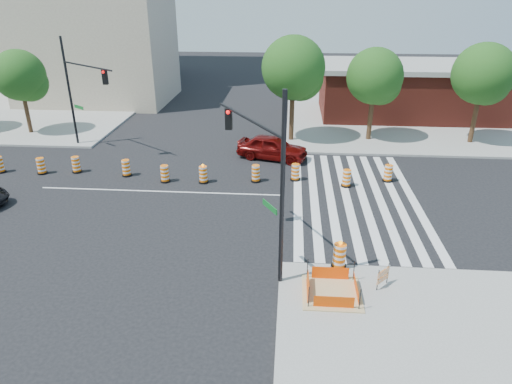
# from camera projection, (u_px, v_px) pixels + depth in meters

# --- Properties ---
(ground) EXTENTS (120.00, 120.00, 0.00)m
(ground) POSITION_uv_depth(u_px,v_px,m) (161.00, 191.00, 26.02)
(ground) COLOR black
(ground) RESTS_ON ground
(sidewalk_ne) EXTENTS (22.00, 22.00, 0.15)m
(sidewalk_ne) POSITION_uv_depth(u_px,v_px,m) (410.00, 115.00, 41.08)
(sidewalk_ne) COLOR gray
(sidewalk_ne) RESTS_ON ground
(sidewalk_nw) EXTENTS (22.00, 22.00, 0.15)m
(sidewalk_nw) POSITION_uv_depth(u_px,v_px,m) (26.00, 108.00, 43.60)
(sidewalk_nw) COLOR gray
(sidewalk_nw) RESTS_ON ground
(crosswalk_east) EXTENTS (6.75, 13.50, 0.01)m
(crosswalk_east) POSITION_uv_depth(u_px,v_px,m) (355.00, 198.00, 25.26)
(crosswalk_east) COLOR silver
(crosswalk_east) RESTS_ON ground
(lane_centerline) EXTENTS (14.00, 0.12, 0.01)m
(lane_centerline) POSITION_uv_depth(u_px,v_px,m) (161.00, 191.00, 26.02)
(lane_centerline) COLOR silver
(lane_centerline) RESTS_ON ground
(excavation_pit) EXTENTS (2.20, 2.20, 0.90)m
(excavation_pit) POSITION_uv_depth(u_px,v_px,m) (332.00, 292.00, 17.13)
(excavation_pit) COLOR tan
(excavation_pit) RESTS_ON ground
(brick_storefront) EXTENTS (16.50, 8.50, 4.60)m
(brick_storefront) POSITION_uv_depth(u_px,v_px,m) (413.00, 90.00, 40.16)
(brick_storefront) COLOR maroon
(brick_storefront) RESTS_ON ground
(beige_midrise) EXTENTS (14.00, 10.00, 10.00)m
(beige_midrise) POSITION_uv_depth(u_px,v_px,m) (96.00, 49.00, 44.78)
(beige_midrise) COLOR tan
(beige_midrise) RESTS_ON ground
(red_coupe) EXTENTS (5.06, 3.09, 1.61)m
(red_coupe) POSITION_uv_depth(u_px,v_px,m) (272.00, 147.00, 30.64)
(red_coupe) COLOR #550807
(red_coupe) RESTS_ON ground
(signal_pole_se) EXTENTS (3.01, 4.95, 7.50)m
(signal_pole_se) POSITION_uv_depth(u_px,v_px,m) (263.00, 162.00, 17.35)
(signal_pole_se) COLOR black
(signal_pole_se) RESTS_ON ground
(signal_pole_nw) EXTENTS (4.67, 3.44, 7.50)m
(signal_pole_nw) POSITION_uv_depth(u_px,v_px,m) (80.00, 85.00, 30.83)
(signal_pole_nw) COLOR black
(signal_pole_nw) RESTS_ON ground
(pit_drum) EXTENTS (0.64, 0.64, 1.25)m
(pit_drum) POSITION_uv_depth(u_px,v_px,m) (339.00, 256.00, 18.54)
(pit_drum) COLOR black
(pit_drum) RESTS_ON ground
(barricade) EXTENTS (0.54, 0.58, 0.90)m
(barricade) POSITION_uv_depth(u_px,v_px,m) (383.00, 276.00, 17.36)
(barricade) COLOR #FC6A05
(barricade) RESTS_ON ground
(tree_north_b) EXTENTS (3.81, 3.81, 6.48)m
(tree_north_b) POSITION_uv_depth(u_px,v_px,m) (21.00, 78.00, 34.38)
(tree_north_b) COLOR #382314
(tree_north_b) RESTS_ON ground
(tree_north_c) EXTENTS (4.52, 4.52, 7.68)m
(tree_north_c) POSITION_uv_depth(u_px,v_px,m) (294.00, 72.00, 32.36)
(tree_north_c) COLOR #382314
(tree_north_c) RESTS_ON ground
(tree_north_d) EXTENTS (4.03, 4.02, 6.83)m
(tree_north_d) POSITION_uv_depth(u_px,v_px,m) (375.00, 79.00, 32.73)
(tree_north_d) COLOR #382314
(tree_north_d) RESTS_ON ground
(tree_north_e) EXTENTS (4.27, 4.27, 7.25)m
(tree_north_e) POSITION_uv_depth(u_px,v_px,m) (483.00, 77.00, 31.92)
(tree_north_e) COLOR #382314
(tree_north_e) RESTS_ON ground
(median_drum_0) EXTENTS (0.60, 0.60, 1.02)m
(median_drum_0) POSITION_uv_depth(u_px,v_px,m) (0.00, 165.00, 28.49)
(median_drum_0) COLOR black
(median_drum_0) RESTS_ON ground
(median_drum_1) EXTENTS (0.60, 0.60, 1.02)m
(median_drum_1) POSITION_uv_depth(u_px,v_px,m) (41.00, 166.00, 28.29)
(median_drum_1) COLOR black
(median_drum_1) RESTS_ON ground
(median_drum_2) EXTENTS (0.60, 0.60, 1.02)m
(median_drum_2) POSITION_uv_depth(u_px,v_px,m) (76.00, 165.00, 28.51)
(median_drum_2) COLOR black
(median_drum_2) RESTS_ON ground
(median_drum_3) EXTENTS (0.60, 0.60, 1.02)m
(median_drum_3) POSITION_uv_depth(u_px,v_px,m) (126.00, 168.00, 27.98)
(median_drum_3) COLOR black
(median_drum_3) RESTS_ON ground
(median_drum_4) EXTENTS (0.60, 0.60, 1.02)m
(median_drum_4) POSITION_uv_depth(u_px,v_px,m) (165.00, 174.00, 27.12)
(median_drum_4) COLOR black
(median_drum_4) RESTS_ON ground
(median_drum_5) EXTENTS (0.60, 0.60, 1.18)m
(median_drum_5) POSITION_uv_depth(u_px,v_px,m) (203.00, 175.00, 27.00)
(median_drum_5) COLOR black
(median_drum_5) RESTS_ON ground
(median_drum_6) EXTENTS (0.60, 0.60, 1.02)m
(median_drum_6) POSITION_uv_depth(u_px,v_px,m) (256.00, 174.00, 27.16)
(median_drum_6) COLOR black
(median_drum_6) RESTS_ON ground
(median_drum_7) EXTENTS (0.60, 0.60, 1.02)m
(median_drum_7) POSITION_uv_depth(u_px,v_px,m) (295.00, 173.00, 27.35)
(median_drum_7) COLOR black
(median_drum_7) RESTS_ON ground
(median_drum_8) EXTENTS (0.60, 0.60, 1.02)m
(median_drum_8) POSITION_uv_depth(u_px,v_px,m) (347.00, 179.00, 26.49)
(median_drum_8) COLOR black
(median_drum_8) RESTS_ON ground
(median_drum_9) EXTENTS (0.60, 0.60, 1.02)m
(median_drum_9) POSITION_uv_depth(u_px,v_px,m) (388.00, 174.00, 27.18)
(median_drum_9) COLOR black
(median_drum_9) RESTS_ON ground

